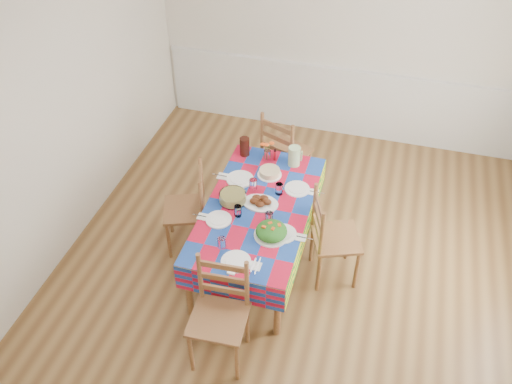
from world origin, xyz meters
TOP-DOWN VIEW (x-y plane):
  - room at (0.00, 0.00)m, footprint 4.58×5.08m
  - wainscot at (0.00, 2.48)m, footprint 4.41×0.06m
  - dining_table at (-0.37, 0.07)m, footprint 0.95×1.77m
  - setting_near_head at (-0.41, -0.60)m, footprint 0.41×0.27m
  - setting_left_near at (-0.61, -0.17)m, footprint 0.43×0.25m
  - setting_left_far at (-0.59, 0.35)m, footprint 0.49×0.29m
  - setting_right_near at (-0.12, -0.18)m, footprint 0.46×0.26m
  - setting_right_far at (-0.13, 0.36)m, footprint 0.45×0.26m
  - meat_platter at (-0.36, 0.11)m, footprint 0.34×0.24m
  - salad_platter at (-0.16, -0.26)m, footprint 0.30×0.30m
  - pasta_bowl at (-0.62, 0.07)m, footprint 0.25×0.25m
  - cake at (-0.39, 0.54)m, footprint 0.24×0.24m
  - serving_utensils at (-0.25, -0.03)m, footprint 0.12×0.28m
  - flower_vase at (-0.47, 0.77)m, footprint 0.14×0.12m
  - hot_sauce at (-0.40, 0.79)m, footprint 0.03×0.03m
  - green_pitcher at (-0.19, 0.77)m, footprint 0.12×0.12m
  - tea_pitcher at (-0.72, 0.80)m, footprint 0.10×0.10m
  - name_card at (-0.36, -0.78)m, footprint 0.07×0.02m
  - chair_near at (-0.37, -1.04)m, footprint 0.47×0.45m
  - chair_far at (-0.39, 1.18)m, footprint 0.58×0.56m
  - chair_left at (-1.07, 0.08)m, footprint 0.52×0.53m
  - chair_right at (0.33, 0.05)m, footprint 0.54×0.56m

SIDE VIEW (x-z plane):
  - chair_left at x=-1.07m, z-range -0.01..0.94m
  - chair_right at x=0.33m, z-range -0.01..0.98m
  - wainscot at x=0.00m, z-range 0.03..0.95m
  - chair_near at x=-0.37m, z-range -0.01..0.99m
  - chair_far at x=-0.39m, z-range -0.01..1.01m
  - dining_table at x=-0.37m, z-range 0.27..0.96m
  - serving_utensils at x=-0.25m, z-range 0.69..0.70m
  - name_card at x=-0.36m, z-range 0.69..0.70m
  - setting_left_near at x=-0.61m, z-range 0.66..0.77m
  - setting_right_far at x=-0.13m, z-range 0.66..0.77m
  - setting_right_near at x=-0.12m, z-range 0.66..0.77m
  - meat_platter at x=-0.36m, z-range 0.68..0.75m
  - setting_near_head at x=-0.41m, z-range 0.66..0.78m
  - setting_left_far at x=-0.59m, z-range 0.65..0.78m
  - cake at x=-0.39m, z-range 0.69..0.75m
  - pasta_bowl at x=-0.62m, z-range 0.69..0.78m
  - salad_platter at x=-0.16m, z-range 0.67..0.80m
  - hot_sauce at x=-0.40m, z-range 0.69..0.82m
  - flower_vase at x=-0.47m, z-range 0.67..0.90m
  - tea_pitcher at x=-0.72m, z-range 0.69..0.89m
  - green_pitcher at x=-0.19m, z-range 0.69..0.90m
  - room at x=0.00m, z-range -0.04..2.74m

